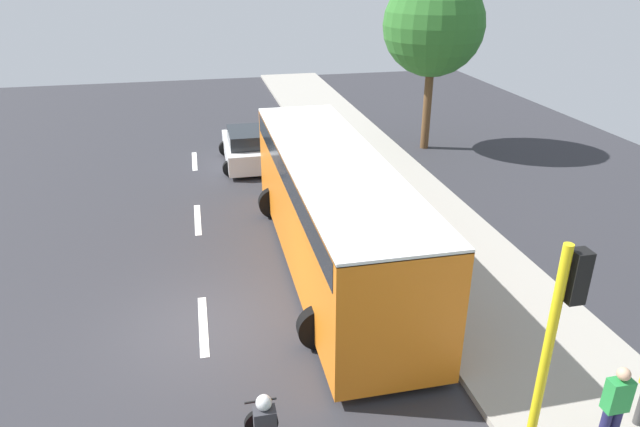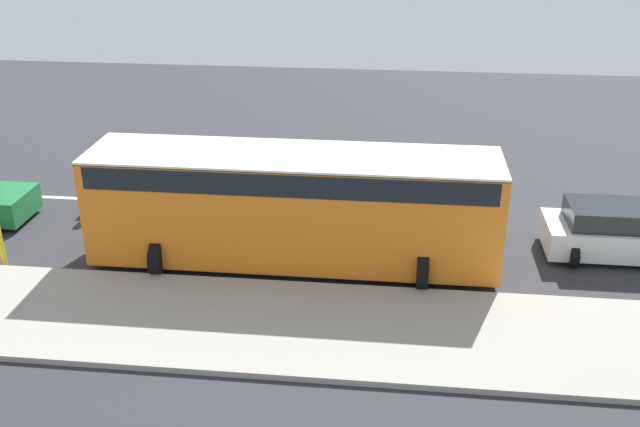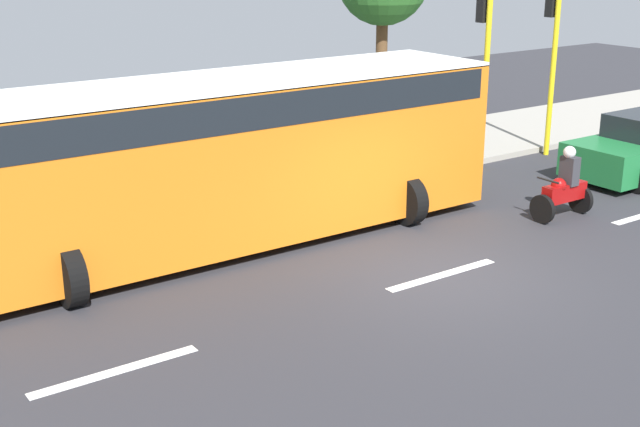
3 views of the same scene
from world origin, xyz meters
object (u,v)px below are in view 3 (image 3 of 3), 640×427
object	(u,v)px
pedestrian_near_signal	(420,117)
city_bus	(227,149)
traffic_light_midblock	(484,52)
pedestrian_by_tree	(384,112)
motorcycle	(564,188)
traffic_light_corner	(552,44)

from	to	relation	value
pedestrian_near_signal	city_bus	bearing A→B (deg)	111.95
pedestrian_near_signal	traffic_light_midblock	xyz separation A→B (m)	(-1.76, -0.45, 1.87)
pedestrian_by_tree	traffic_light_midblock	distance (m)	3.48
motorcycle	traffic_light_corner	world-z (taller)	traffic_light_corner
pedestrian_by_tree	traffic_light_corner	bearing A→B (deg)	-130.58
city_bus	motorcycle	xyz separation A→B (m)	(-2.66, -6.45, -1.20)
pedestrian_near_signal	traffic_light_midblock	bearing A→B (deg)	-165.74
pedestrian_by_tree	traffic_light_corner	distance (m)	4.71
city_bus	pedestrian_near_signal	distance (m)	8.10
city_bus	pedestrian_by_tree	bearing A→B (deg)	-60.23
motorcycle	pedestrian_by_tree	world-z (taller)	pedestrian_by_tree
pedestrian_near_signal	traffic_light_midblock	size ratio (longest dim) A/B	0.38
traffic_light_midblock	traffic_light_corner	bearing A→B (deg)	-90.00
motorcycle	pedestrian_near_signal	bearing A→B (deg)	-10.23
traffic_light_midblock	city_bus	bearing A→B (deg)	99.01
city_bus	pedestrian_by_tree	size ratio (longest dim) A/B	6.51
pedestrian_near_signal	traffic_light_corner	size ratio (longest dim) A/B	0.38
city_bus	pedestrian_near_signal	world-z (taller)	city_bus
pedestrian_near_signal	traffic_light_corner	world-z (taller)	traffic_light_corner
pedestrian_near_signal	traffic_light_midblock	distance (m)	2.61
traffic_light_corner	traffic_light_midblock	xyz separation A→B (m)	(0.00, 2.48, 0.00)
traffic_light_corner	city_bus	bearing A→B (deg)	96.89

